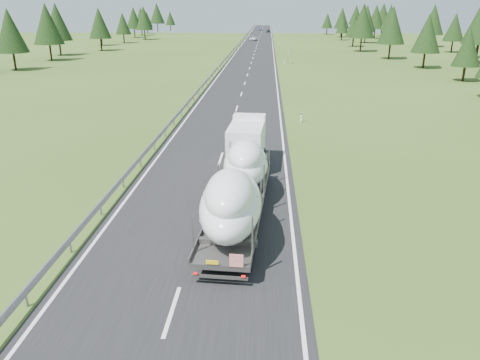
# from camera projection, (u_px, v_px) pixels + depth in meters

# --- Properties ---
(ground) EXTENTS (400.00, 400.00, 0.00)m
(ground) POSITION_uv_depth(u_px,v_px,m) (172.00, 311.00, 16.68)
(ground) COLOR #364E1A
(ground) RESTS_ON ground
(road_surface) EXTENTS (10.00, 400.00, 0.02)m
(road_surface) POSITION_uv_depth(u_px,v_px,m) (254.00, 54.00, 110.37)
(road_surface) COLOR black
(road_surface) RESTS_ON ground
(guardrail) EXTENTS (0.10, 400.00, 0.76)m
(guardrail) POSITION_uv_depth(u_px,v_px,m) (232.00, 51.00, 110.39)
(guardrail) COLOR slate
(guardrail) RESTS_ON ground
(marker_posts) EXTENTS (0.13, 350.08, 1.00)m
(marker_posts) POSITION_uv_depth(u_px,v_px,m) (278.00, 38.00, 161.36)
(marker_posts) COLOR silver
(marker_posts) RESTS_ON ground
(highway_sign) EXTENTS (0.08, 0.90, 2.60)m
(highway_sign) POSITION_uv_depth(u_px,v_px,m) (288.00, 54.00, 90.62)
(highway_sign) COLOR slate
(highway_sign) RESTS_ON ground
(tree_line_right) EXTENTS (28.31, 255.82, 12.62)m
(tree_line_right) POSITION_uv_depth(u_px,v_px,m) (435.00, 24.00, 100.96)
(tree_line_right) COLOR black
(tree_line_right) RESTS_ON ground
(tree_line_left) EXTENTS (14.95, 254.33, 12.58)m
(tree_line_left) POSITION_uv_depth(u_px,v_px,m) (52.00, 23.00, 102.23)
(tree_line_left) COLOR black
(tree_line_left) RESTS_ON ground
(boat_truck) EXTENTS (3.18, 17.31, 3.79)m
(boat_truck) POSITION_uv_depth(u_px,v_px,m) (240.00, 174.00, 24.50)
(boat_truck) COLOR white
(boat_truck) RESTS_ON ground
(distant_van) EXTENTS (2.42, 5.23, 1.45)m
(distant_van) POSITION_uv_depth(u_px,v_px,m) (253.00, 38.00, 156.37)
(distant_van) COLOR silver
(distant_van) RESTS_ON ground
(distant_car_dark) EXTENTS (1.66, 3.97, 1.34)m
(distant_car_dark) POSITION_uv_depth(u_px,v_px,m) (268.00, 31.00, 210.07)
(distant_car_dark) COLOR black
(distant_car_dark) RESTS_ON ground
(distant_car_blue) EXTENTS (1.48, 3.94, 1.29)m
(distant_car_blue) POSITION_uv_depth(u_px,v_px,m) (260.00, 29.00, 228.57)
(distant_car_blue) COLOR #1B284E
(distant_car_blue) RESTS_ON ground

